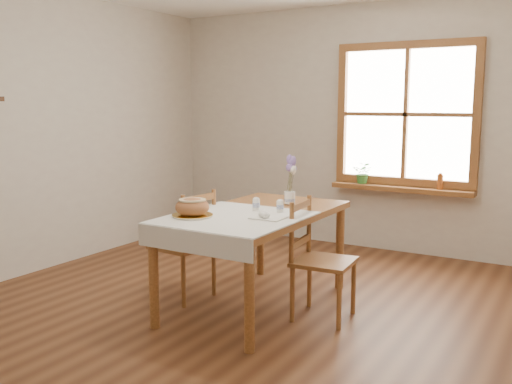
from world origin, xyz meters
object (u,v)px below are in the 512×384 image
at_px(dining_table, 256,222).
at_px(chair_right, 324,260).
at_px(chair_left, 183,244).
at_px(bread_plate, 192,216).
at_px(flower_vase, 290,199).

distance_m(dining_table, chair_right, 0.60).
xyz_separation_m(chair_left, bread_plate, (0.35, -0.33, 0.33)).
distance_m(dining_table, chair_left, 0.67).
xyz_separation_m(chair_right, bread_plate, (-0.82, -0.49, 0.33)).
bearing_deg(chair_left, chair_right, 103.98).
bearing_deg(dining_table, chair_right, 4.32).
relative_size(chair_left, flower_vase, 9.02).
bearing_deg(chair_left, flower_vase, 132.09).
distance_m(chair_left, bread_plate, 0.58).
distance_m(dining_table, bread_plate, 0.53).
xyz_separation_m(dining_table, chair_right, (0.55, 0.04, -0.23)).
bearing_deg(flower_vase, chair_right, -37.01).
bearing_deg(bread_plate, flower_vase, 67.32).
relative_size(chair_left, chair_right, 1.01).
bearing_deg(flower_vase, bread_plate, -112.68).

